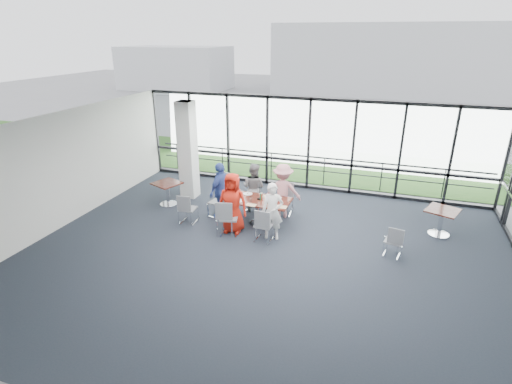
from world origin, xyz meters
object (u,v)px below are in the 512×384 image
(chair_main_fr, at_px, (284,200))
(chair_main_fl, at_px, (254,197))
(diner_end, at_px, (221,190))
(chair_main_end, at_px, (218,202))
(structural_column, at_px, (188,151))
(chair_main_nr, at_px, (264,225))
(diner_far_right, at_px, (283,191))
(chair_spare_la, at_px, (188,209))
(side_table_right, at_px, (442,214))
(chair_spare_r, at_px, (393,241))
(side_table_left, at_px, (167,187))
(chair_main_nl, at_px, (229,218))
(main_table, at_px, (259,204))
(chair_spare_lb, at_px, (225,187))
(diner_near_left, at_px, (233,203))
(diner_far_left, at_px, (254,188))
(diner_near_right, at_px, (272,211))

(chair_main_fr, bearing_deg, chair_main_fl, -5.08)
(diner_end, bearing_deg, chair_main_end, -76.25)
(structural_column, height_order, chair_main_nr, structural_column)
(diner_far_right, relative_size, chair_spare_la, 1.88)
(side_table_right, xyz_separation_m, chair_spare_r, (-1.21, -1.58, -0.21))
(side_table_left, xyz_separation_m, chair_main_nl, (2.64, -1.27, -0.13))
(diner_end, height_order, chair_main_nl, diner_end)
(chair_main_nr, bearing_deg, chair_main_fr, 91.62)
(main_table, xyz_separation_m, chair_main_fl, (-0.46, 0.85, -0.18))
(side_table_right, relative_size, chair_spare_lb, 1.14)
(diner_near_left, bearing_deg, chair_spare_lb, 115.03)
(diner_far_right, height_order, chair_spare_la, diner_far_right)
(diner_near_left, distance_m, diner_far_left, 1.50)
(side_table_left, distance_m, side_table_right, 8.14)
(side_table_left, relative_size, diner_end, 0.59)
(chair_main_fl, xyz_separation_m, chair_spare_la, (-1.52, -1.46, 0.01))
(side_table_right, distance_m, chair_main_nr, 4.84)
(structural_column, distance_m, side_table_left, 1.37)
(chair_spare_la, bearing_deg, diner_near_right, -8.77)
(chair_main_fr, bearing_deg, diner_near_left, 50.31)
(diner_far_left, bearing_deg, chair_spare_r, 172.86)
(diner_end, distance_m, chair_main_end, 0.41)
(side_table_right, xyz_separation_m, chair_main_fl, (-5.36, -0.07, -0.19))
(chair_spare_r, bearing_deg, chair_main_fl, 171.11)
(structural_column, height_order, chair_main_nl, structural_column)
(diner_near_right, height_order, chair_main_end, diner_near_right)
(diner_far_left, bearing_deg, chair_main_fl, -69.37)
(side_table_right, bearing_deg, diner_far_left, -178.79)
(diner_near_right, xyz_separation_m, chair_main_end, (-1.94, 0.80, -0.32))
(main_table, distance_m, diner_near_right, 0.95)
(chair_main_end, bearing_deg, chair_spare_lb, -155.92)
(chair_spare_r, bearing_deg, main_table, -179.02)
(chair_main_nr, bearing_deg, side_table_left, 164.04)
(side_table_left, bearing_deg, diner_near_right, -16.08)
(chair_main_fl, height_order, chair_spare_lb, chair_spare_lb)
(main_table, relative_size, side_table_left, 1.78)
(chair_main_end, bearing_deg, diner_near_right, 78.26)
(side_table_left, relative_size, side_table_right, 0.99)
(side_table_right, height_order, chair_main_fl, chair_main_fl)
(side_table_left, distance_m, chair_main_nr, 3.89)
(diner_end, xyz_separation_m, chair_spare_lb, (-0.42, 1.25, -0.41))
(diner_far_left, relative_size, chair_main_end, 1.68)
(chair_main_fr, xyz_separation_m, chair_spare_lb, (-2.14, 0.47, -0.03))
(chair_main_nl, height_order, chair_main_fr, chair_main_nl)
(structural_column, xyz_separation_m, side_table_right, (7.79, -0.35, -0.98))
(main_table, bearing_deg, chair_main_nl, -122.43)
(chair_main_nl, relative_size, chair_spare_r, 1.21)
(diner_end, distance_m, chair_main_fr, 1.92)
(side_table_left, distance_m, diner_near_left, 2.89)
(chair_main_fr, xyz_separation_m, chair_spare_r, (3.19, -1.52, -0.07))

